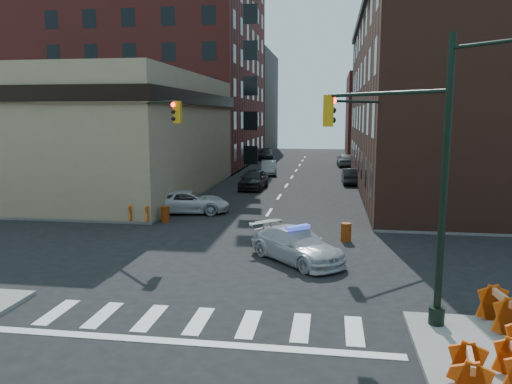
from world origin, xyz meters
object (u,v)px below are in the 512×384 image
(pedestrian_b, at_px, (55,197))
(barricade_se_a, at_px, (500,310))
(police_car, at_px, (297,245))
(barrel_bank, at_px, (165,214))
(parked_car_enear, at_px, (351,176))
(parked_car_wnear, at_px, (254,179))
(pickup, at_px, (189,202))
(pedestrian_a, at_px, (78,203))
(barrel_road, at_px, (346,232))
(barricade_nw_a, at_px, (141,212))
(parked_car_wfar, at_px, (269,168))

(pedestrian_b, relative_size, barricade_se_a, 1.47)
(police_car, height_order, barrel_bank, police_car)
(barricade_se_a, bearing_deg, police_car, 37.92)
(parked_car_enear, bearing_deg, parked_car_wnear, 26.70)
(pickup, relative_size, barrel_bank, 5.61)
(police_car, bearing_deg, pedestrian_a, 111.03)
(pedestrian_a, height_order, barricade_se_a, pedestrian_a)
(police_car, bearing_deg, barricade_se_a, -88.03)
(parked_car_enear, height_order, barricade_se_a, parked_car_enear)
(barrel_road, distance_m, barricade_nw_a, 11.47)
(parked_car_enear, height_order, barrel_road, parked_car_enear)
(pickup, xyz_separation_m, pedestrian_b, (-7.74, -1.93, 0.44))
(parked_car_enear, xyz_separation_m, barricade_nw_a, (-12.20, -18.34, -0.04))
(police_car, height_order, pedestrian_b, pedestrian_b)
(pedestrian_b, distance_m, barrel_bank, 7.23)
(pedestrian_a, distance_m, pedestrian_b, 2.40)
(pedestrian_b, bearing_deg, police_car, -16.80)
(pedestrian_a, height_order, barrel_road, pedestrian_a)
(parked_car_wnear, distance_m, pedestrian_b, 16.13)
(barrel_road, height_order, barricade_nw_a, barricade_nw_a)
(pedestrian_a, bearing_deg, parked_car_enear, 92.52)
(barricade_se_a, height_order, barricade_nw_a, barricade_se_a)
(barrel_road, xyz_separation_m, barricade_nw_a, (-11.24, 2.26, 0.20))
(parked_car_wnear, height_order, pedestrian_b, pedestrian_b)
(parked_car_wfar, distance_m, barricade_nw_a, 24.50)
(parked_car_enear, xyz_separation_m, pedestrian_a, (-16.06, -18.04, 0.34))
(pedestrian_a, xyz_separation_m, barrel_bank, (5.06, 0.35, -0.58))
(pedestrian_a, xyz_separation_m, pedestrian_b, (-2.08, 1.18, 0.11))
(barrel_bank, bearing_deg, pedestrian_a, -176.06)
(parked_car_enear, height_order, barrel_bank, parked_car_enear)
(parked_car_enear, bearing_deg, barrel_bank, 56.45)
(pickup, relative_size, parked_car_enear, 1.20)
(parked_car_wfar, relative_size, pedestrian_a, 2.48)
(parked_car_wfar, height_order, pedestrian_a, pedestrian_a)
(pickup, xyz_separation_m, parked_car_wfar, (2.41, 20.72, 0.02))
(barricade_se_a, distance_m, barricade_nw_a, 19.34)
(pedestrian_b, bearing_deg, parked_car_enear, 52.30)
(parked_car_wnear, distance_m, parked_car_enear, 9.09)
(pickup, distance_m, pedestrian_b, 7.99)
(pickup, height_order, pedestrian_b, pedestrian_b)
(parked_car_enear, relative_size, barrel_bank, 4.69)
(pickup, distance_m, parked_car_enear, 18.20)
(pickup, height_order, pedestrian_a, pedestrian_a)
(barricade_nw_a, bearing_deg, pedestrian_b, 166.85)
(police_car, xyz_separation_m, parked_car_enear, (3.08, 24.28, 0.00))
(parked_car_wnear, bearing_deg, pickup, -100.38)
(police_car, relative_size, pickup, 0.95)
(police_car, height_order, barricade_se_a, police_car)
(pickup, bearing_deg, barrel_bank, 157.82)
(parked_car_enear, xyz_separation_m, barrel_road, (-0.96, -20.60, -0.24))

